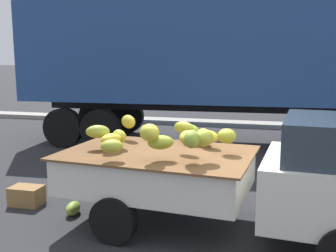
% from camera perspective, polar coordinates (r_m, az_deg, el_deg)
% --- Properties ---
extents(ground, '(220.00, 220.00, 0.00)m').
position_cam_1_polar(ground, '(5.88, 8.56, -15.00)').
color(ground, '#28282B').
extents(curb_strip, '(80.00, 0.80, 0.16)m').
position_cam_1_polar(curb_strip, '(14.69, 12.37, 0.18)').
color(curb_strip, gray).
rests_on(curb_strip, ground).
extents(pickup_truck, '(4.94, 2.22, 1.70)m').
position_cam_1_polar(pickup_truck, '(5.57, 17.02, -6.97)').
color(pickup_truck, silver).
rests_on(pickup_truck, ground).
extents(semi_trailer, '(12.12, 3.23, 3.95)m').
position_cam_1_polar(semi_trailer, '(11.33, 9.73, 10.02)').
color(semi_trailer, navy).
rests_on(semi_trailer, ground).
extents(fallen_banana_bunch_near_tailgate, '(0.26, 0.42, 0.20)m').
position_cam_1_polar(fallen_banana_bunch_near_tailgate, '(6.64, -13.27, -11.26)').
color(fallen_banana_bunch_near_tailgate, olive).
rests_on(fallen_banana_bunch_near_tailgate, ground).
extents(produce_crate, '(0.52, 0.37, 0.31)m').
position_cam_1_polar(produce_crate, '(7.25, -19.34, -9.27)').
color(produce_crate, olive).
rests_on(produce_crate, ground).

